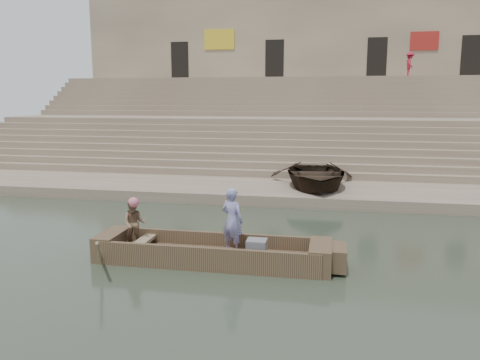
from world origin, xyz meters
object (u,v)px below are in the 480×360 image
(standing_man, at_px, (232,221))
(pedestrian, at_px, (410,64))
(main_rowboat, at_px, (212,258))
(rowing_man, at_px, (134,224))
(beached_rowboat, at_px, (315,174))
(television, at_px, (256,248))

(standing_man, relative_size, pedestrian, 1.01)
(main_rowboat, distance_m, rowing_man, 2.12)
(beached_rowboat, bearing_deg, standing_man, -108.53)
(standing_man, distance_m, rowing_man, 2.47)
(rowing_man, xyz_separation_m, television, (3.07, -0.12, -0.39))
(pedestrian, bearing_deg, standing_man, 158.30)
(main_rowboat, relative_size, rowing_man, 4.21)
(main_rowboat, distance_m, standing_man, 1.02)
(rowing_man, bearing_deg, beached_rowboat, 47.38)
(standing_man, height_order, beached_rowboat, standing_man)
(standing_man, bearing_deg, pedestrian, -84.00)
(rowing_man, xyz_separation_m, pedestrian, (9.42, 22.09, 5.17))
(television, bearing_deg, beached_rowboat, 82.91)
(beached_rowboat, height_order, pedestrian, pedestrian)
(beached_rowboat, bearing_deg, main_rowboat, -111.43)
(rowing_man, distance_m, television, 3.10)
(pedestrian, bearing_deg, main_rowboat, 157.32)
(main_rowboat, bearing_deg, beached_rowboat, 75.71)
(main_rowboat, bearing_deg, standing_man, 17.64)
(pedestrian, bearing_deg, beached_rowboat, 154.96)
(main_rowboat, relative_size, standing_man, 3.17)
(main_rowboat, relative_size, pedestrian, 3.20)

